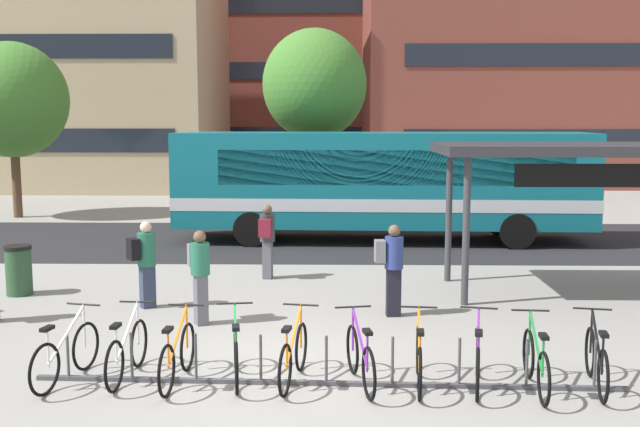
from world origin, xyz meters
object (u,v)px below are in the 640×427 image
(street_tree_1, at_px, (315,85))
(parked_bicycle_purple_5, at_px, (360,359))
(commuter_maroon_pack_5, at_px, (267,236))
(street_tree_0, at_px, (12,100))
(parked_bicycle_white_0, at_px, (66,355))
(parked_bicycle_purple_7, at_px, (478,360))
(commuter_grey_pack_0, at_px, (392,264))
(parked_bicycle_green_3, at_px, (236,354))
(parked_bicycle_orange_4, at_px, (293,356))
(city_bus, at_px, (380,181))
(parked_bicycle_orange_2, at_px, (178,356))
(parked_bicycle_green_8, at_px, (536,363))
(parked_bicycle_white_1, at_px, (127,352))
(parked_bicycle_orange_6, at_px, (419,359))
(trash_bin, at_px, (19,270))
(transit_shelter, at_px, (577,154))
(parked_bicycle_black_9, at_px, (596,361))
(commuter_grey_pack_1, at_px, (200,270))
(commuter_black_pack_3, at_px, (145,259))

(street_tree_1, bearing_deg, parked_bicycle_purple_5, -86.21)
(commuter_maroon_pack_5, distance_m, street_tree_0, 14.68)
(parked_bicycle_white_0, relative_size, parked_bicycle_purple_7, 1.00)
(commuter_maroon_pack_5, bearing_deg, commuter_grey_pack_0, -134.76)
(parked_bicycle_green_3, distance_m, parked_bicycle_orange_4, 0.81)
(city_bus, bearing_deg, street_tree_1, -59.26)
(parked_bicycle_orange_2, distance_m, parked_bicycle_green_8, 4.85)
(city_bus, distance_m, parked_bicycle_white_1, 12.51)
(parked_bicycle_green_3, height_order, parked_bicycle_orange_6, same)
(city_bus, xyz_separation_m, commuter_grey_pack_0, (-0.29, -8.33, -0.79))
(parked_bicycle_orange_4, bearing_deg, parked_bicycle_purple_7, -83.32)
(parked_bicycle_green_8, height_order, trash_bin, trash_bin)
(street_tree_0, bearing_deg, parked_bicycle_orange_4, -56.65)
(parked_bicycle_purple_7, xyz_separation_m, commuter_maroon_pack_5, (-3.46, 6.72, 0.59))
(commuter_grey_pack_0, bearing_deg, city_bus, 84.14)
(transit_shelter, relative_size, trash_bin, 5.46)
(parked_bicycle_white_0, relative_size, street_tree_1, 0.26)
(street_tree_0, height_order, street_tree_1, street_tree_1)
(parked_bicycle_purple_7, relative_size, commuter_maroon_pack_5, 1.01)
(city_bus, relative_size, parked_bicycle_orange_6, 7.03)
(parked_bicycle_black_9, xyz_separation_m, trash_bin, (-10.04, 5.13, 0.13))
(parked_bicycle_white_0, xyz_separation_m, commuter_grey_pack_0, (4.76, 3.51, 0.60))
(parked_bicycle_purple_5, bearing_deg, parked_bicycle_green_3, 73.86)
(commuter_grey_pack_0, bearing_deg, transit_shelter, 21.87)
(commuter_grey_pack_1, height_order, commuter_maroon_pack_5, commuter_maroon_pack_5)
(city_bus, xyz_separation_m, parked_bicycle_purple_5, (-0.99, -11.91, -1.39))
(parked_bicycle_white_0, height_order, commuter_grey_pack_0, commuter_grey_pack_0)
(commuter_maroon_pack_5, bearing_deg, parked_bicycle_purple_5, -158.68)
(parked_bicycle_green_3, height_order, parked_bicycle_purple_7, same)
(parked_bicycle_green_3, relative_size, parked_bicycle_purple_5, 1.01)
(parked_bicycle_white_1, height_order, transit_shelter, transit_shelter)
(parked_bicycle_orange_4, xyz_separation_m, parked_bicycle_orange_6, (1.71, -0.10, 0.00))
(parked_bicycle_white_0, relative_size, trash_bin, 1.65)
(parked_bicycle_green_3, bearing_deg, parked_bicycle_green_8, -102.93)
(parked_bicycle_orange_6, xyz_separation_m, parked_bicycle_purple_7, (0.79, -0.02, 0.00))
(parked_bicycle_purple_7, height_order, commuter_grey_pack_0, commuter_grey_pack_0)
(parked_bicycle_black_9, relative_size, street_tree_1, 0.26)
(city_bus, height_order, parked_bicycle_white_1, city_bus)
(parked_bicycle_white_0, distance_m, parked_bicycle_orange_4, 3.15)
(commuter_black_pack_3, bearing_deg, parked_bicycle_purple_5, -82.58)
(parked_bicycle_purple_7, height_order, street_tree_0, street_tree_0)
(parked_bicycle_white_0, height_order, street_tree_1, street_tree_1)
(commuter_grey_pack_1, height_order, commuter_black_pack_3, commuter_grey_pack_1)
(street_tree_0, bearing_deg, parked_bicycle_orange_6, -52.92)
(city_bus, bearing_deg, parked_bicycle_black_9, 102.26)
(parked_bicycle_green_3, relative_size, commuter_black_pack_3, 1.02)
(parked_bicycle_orange_4, height_order, transit_shelter, transit_shelter)
(parked_bicycle_orange_4, distance_m, street_tree_1, 16.06)
(parked_bicycle_purple_7, xyz_separation_m, commuter_grey_pack_1, (-4.32, 3.02, 0.59))
(parked_bicycle_black_9, bearing_deg, transit_shelter, -4.40)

